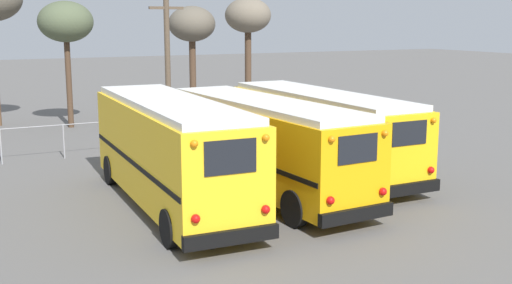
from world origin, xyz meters
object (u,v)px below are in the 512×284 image
Objects in this scene: school_bus_0 at (170,149)px; bare_tree_1 at (66,23)px; bare_tree_0 at (248,18)px; bare_tree_2 at (192,26)px; school_bus_1 at (263,142)px; school_bus_2 at (320,129)px; utility_pole at (167,58)px.

school_bus_0 is 16.80m from bare_tree_1.
bare_tree_0 is 3.62m from bare_tree_2.
school_bus_1 is 1.53× the size of bare_tree_2.
bare_tree_0 reaches higher than school_bus_2.
bare_tree_0 is at bearing 57.34° from school_bus_0.
school_bus_0 is 14.30m from utility_pole.
school_bus_0 is at bearing -90.81° from bare_tree_1.
school_bus_2 is 1.43× the size of utility_pole.
bare_tree_2 is (4.00, 6.71, 1.56)m from utility_pole.
bare_tree_0 is 1.06× the size of bare_tree_1.
bare_tree_1 is at bearing 100.46° from school_bus_1.
school_bus_0 is 6.72m from school_bus_2.
utility_pole is 1.01× the size of bare_tree_0.
bare_tree_1 reaches higher than school_bus_1.
bare_tree_0 is at bearing 33.43° from utility_pole.
bare_tree_2 reaches higher than school_bus_0.
bare_tree_0 reaches higher than school_bus_1.
school_bus_2 is 11.90m from utility_pole.
school_bus_2 is at bearing -96.78° from bare_tree_2.
bare_tree_0 is at bearing 7.55° from bare_tree_1.
school_bus_0 is 1.51× the size of bare_tree_2.
bare_tree_1 is 9.19m from bare_tree_2.
bare_tree_1 is at bearing 113.13° from school_bus_2.
bare_tree_1 reaches higher than school_bus_0.
school_bus_0 is 1.41× the size of bare_tree_0.
bare_tree_0 is (6.82, 4.50, 2.06)m from utility_pole.
school_bus_0 reaches higher than school_bus_1.
utility_pole is (-1.82, 11.58, 2.05)m from school_bus_2.
bare_tree_1 is at bearing -156.25° from bare_tree_2.
bare_tree_1 is 1.02× the size of bare_tree_2.
utility_pole reaches higher than bare_tree_1.
school_bus_1 is 1.51× the size of bare_tree_1.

